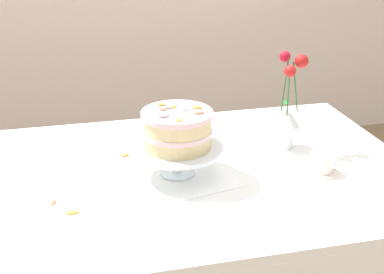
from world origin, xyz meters
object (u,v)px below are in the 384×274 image
(dining_table, at_px, (203,196))
(flower_vase, at_px, (287,112))
(cake_stand, at_px, (177,152))
(teacup, at_px, (322,165))
(layer_cake, at_px, (177,129))

(dining_table, xyz_separation_m, flower_vase, (0.33, 0.12, 0.22))
(cake_stand, xyz_separation_m, teacup, (0.46, -0.09, -0.05))
(dining_table, bearing_deg, flower_vase, 20.21)
(layer_cake, height_order, teacup, layer_cake)
(layer_cake, bearing_deg, cake_stand, -92.03)
(layer_cake, distance_m, flower_vase, 0.44)
(layer_cake, relative_size, teacup, 1.86)
(dining_table, bearing_deg, layer_cake, -177.10)
(layer_cake, xyz_separation_m, teacup, (0.46, -0.09, -0.13))
(dining_table, relative_size, teacup, 11.73)
(flower_vase, relative_size, teacup, 2.90)
(flower_vase, bearing_deg, dining_table, -159.79)
(dining_table, distance_m, cake_stand, 0.19)
(cake_stand, bearing_deg, layer_cake, 87.97)
(dining_table, height_order, teacup, teacup)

